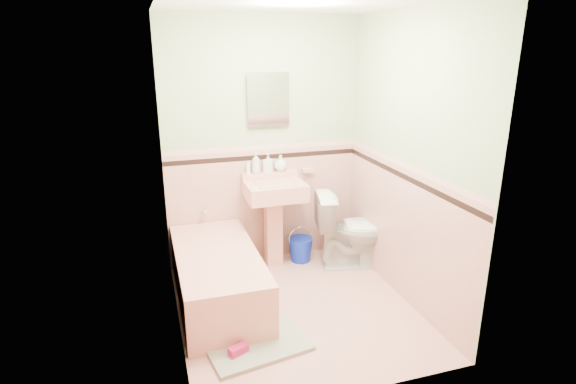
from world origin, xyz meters
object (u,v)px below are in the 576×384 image
object	(u,v)px
soap_bottle_right	(281,163)
shoe	(238,350)
bathtub	(218,279)
soap_bottle_mid	(268,163)
soap_bottle_left	(256,163)
toilet	(354,230)
medicine_cabinet	(268,99)
bucket	(301,249)
sink	(275,225)

from	to	relation	value
soap_bottle_right	shoe	xyz separation A→B (m)	(-0.79, -1.54, -0.99)
bathtub	soap_bottle_mid	distance (m)	1.29
soap_bottle_left	toilet	size ratio (longest dim) A/B	0.27
bathtub	shoe	size ratio (longest dim) A/B	10.09
soap_bottle_right	shoe	bearing A→B (deg)	-117.07
medicine_cabinet	soap_bottle_left	distance (m)	0.64
bathtub	medicine_cabinet	size ratio (longest dim) A/B	3.27
soap_bottle_left	shoe	xyz separation A→B (m)	(-0.53, -1.54, -1.02)
soap_bottle_left	shoe	distance (m)	1.92
soap_bottle_left	soap_bottle_right	size ratio (longest dim) A/B	1.28
medicine_cabinet	bucket	xyz separation A→B (m)	(0.29, -0.18, -1.57)
shoe	sink	bearing A→B (deg)	39.40
soap_bottle_left	soap_bottle_right	xyz separation A→B (m)	(0.26, 0.00, -0.02)
soap_bottle_mid	sink	bearing A→B (deg)	-85.30
toilet	soap_bottle_left	bearing A→B (deg)	79.01
medicine_cabinet	toilet	world-z (taller)	medicine_cabinet
sink	soap_bottle_left	bearing A→B (deg)	128.26
soap_bottle_mid	toilet	bearing A→B (deg)	-26.55
soap_bottle_mid	shoe	xyz separation A→B (m)	(-0.65, -1.54, -1.01)
sink	shoe	world-z (taller)	sink
soap_bottle_mid	soap_bottle_right	xyz separation A→B (m)	(0.13, 0.00, -0.01)
sink	soap_bottle_right	bearing A→B (deg)	57.10
bathtub	bucket	world-z (taller)	bathtub
soap_bottle_mid	shoe	world-z (taller)	soap_bottle_mid
soap_bottle_right	bucket	distance (m)	0.95
bathtub	soap_bottle_mid	bearing A→B (deg)	46.87
medicine_cabinet	bathtub	bearing A→B (deg)	-132.58
sink	soap_bottle_left	xyz separation A→B (m)	(-0.14, 0.18, 0.62)
medicine_cabinet	soap_bottle_right	size ratio (longest dim) A/B	2.80
bathtub	bucket	distance (m)	1.13
soap_bottle_right	shoe	world-z (taller)	soap_bottle_right
soap_bottle_mid	bucket	size ratio (longest dim) A/B	0.75
soap_bottle_right	toilet	xyz separation A→B (m)	(0.67, -0.40, -0.66)
shoe	toilet	bearing A→B (deg)	13.78
bathtub	sink	bearing A→B (deg)	37.93
toilet	sink	bearing A→B (deg)	86.74
soap_bottle_mid	soap_bottle_left	bearing A→B (deg)	180.00
bathtub	medicine_cabinet	world-z (taller)	medicine_cabinet
bathtub	shoe	distance (m)	0.84
medicine_cabinet	shoe	size ratio (longest dim) A/B	3.09
soap_bottle_mid	soap_bottle_right	distance (m)	0.13
bathtub	medicine_cabinet	xyz separation A→B (m)	(0.68, 0.74, 1.47)
toilet	shoe	size ratio (longest dim) A/B	5.31
soap_bottle_right	toilet	world-z (taller)	soap_bottle_right
soap_bottle_left	shoe	world-z (taller)	soap_bottle_left
bathtub	sink	distance (m)	0.89
bathtub	soap_bottle_left	size ratio (longest dim) A/B	7.16
sink	toilet	xyz separation A→B (m)	(0.78, -0.22, -0.06)
toilet	soap_bottle_mid	bearing A→B (deg)	75.77
medicine_cabinet	sink	bearing A→B (deg)	-90.00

